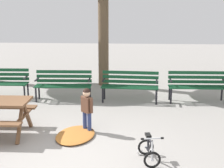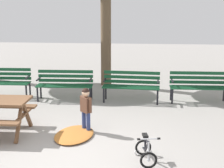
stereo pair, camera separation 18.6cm
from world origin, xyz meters
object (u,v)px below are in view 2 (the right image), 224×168
(park_bench_far_right, at_px, (199,84))
(park_bench_far_left, at_px, (4,80))
(kids_bicycle, at_px, (146,151))
(child_standing, at_px, (86,107))
(park_bench_left, at_px, (65,83))
(park_bench_right, at_px, (131,84))

(park_bench_far_right, bearing_deg, park_bench_far_left, 179.68)
(park_bench_far_left, bearing_deg, kids_bicycle, -42.82)
(park_bench_far_left, height_order, park_bench_far_right, same)
(park_bench_far_right, relative_size, kids_bicycle, 2.67)
(park_bench_far_right, xyz_separation_m, child_standing, (-2.78, -2.54, 0.06))
(park_bench_left, height_order, kids_bicycle, park_bench_left)
(park_bench_left, xyz_separation_m, park_bench_far_right, (3.80, 0.13, 0.00))
(park_bench_right, bearing_deg, park_bench_far_left, 177.79)
(child_standing, relative_size, kids_bicycle, 1.62)
(park_bench_right, distance_m, park_bench_far_right, 1.90)
(park_bench_far_left, height_order, kids_bicycle, park_bench_far_left)
(park_bench_left, bearing_deg, kids_bicycle, -58.37)
(park_bench_right, height_order, kids_bicycle, park_bench_right)
(park_bench_left, bearing_deg, child_standing, -67.19)
(park_bench_left, distance_m, park_bench_right, 1.91)
(park_bench_far_left, xyz_separation_m, kids_bicycle, (4.20, -3.89, -0.31))
(park_bench_right, distance_m, kids_bicycle, 3.78)
(park_bench_right, relative_size, child_standing, 1.66)
(park_bench_far_left, bearing_deg, park_bench_left, -4.73)
(park_bench_left, xyz_separation_m, child_standing, (1.02, -2.42, 0.06))
(park_bench_left, bearing_deg, park_bench_far_right, 1.89)
(child_standing, xyz_separation_m, kids_bicycle, (1.28, -1.31, -0.37))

